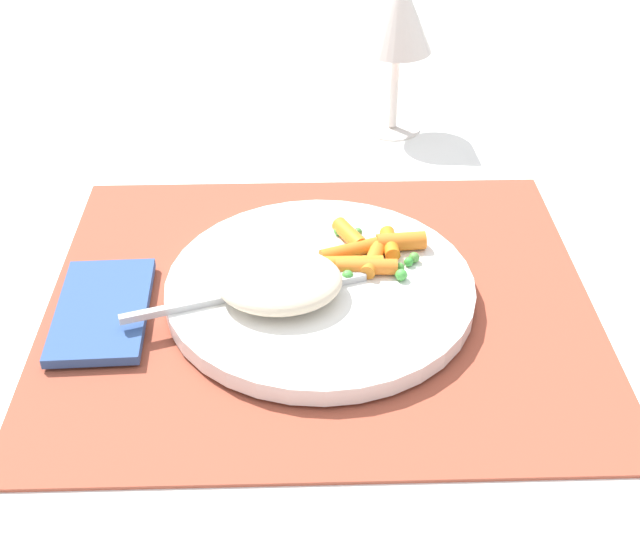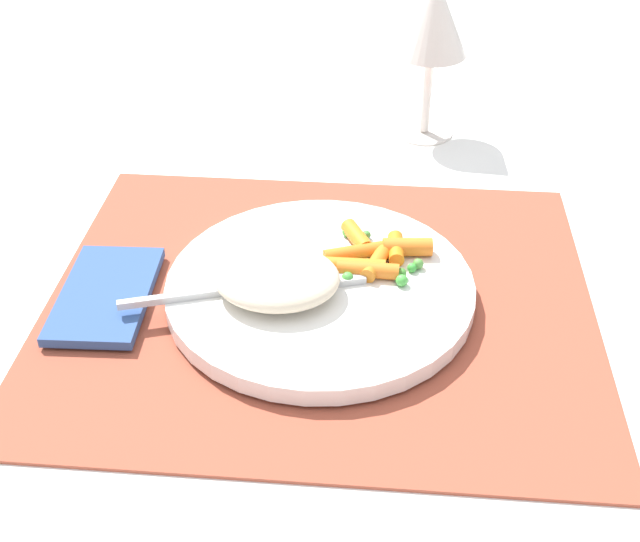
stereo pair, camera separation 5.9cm
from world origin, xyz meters
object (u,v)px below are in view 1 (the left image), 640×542
(carrot_portion, at_px, (369,252))
(napkin, at_px, (103,310))
(fork, at_px, (271,288))
(wine_glass, at_px, (398,17))
(rice_mound, at_px, (279,281))
(plate, at_px, (320,288))

(carrot_portion, height_order, napkin, carrot_portion)
(carrot_portion, xyz_separation_m, napkin, (-0.21, -0.05, -0.02))
(fork, relative_size, napkin, 1.55)
(fork, height_order, wine_glass, wine_glass)
(fork, bearing_deg, wine_glass, 68.21)
(wine_glass, bearing_deg, rice_mound, -110.48)
(carrot_portion, relative_size, wine_glass, 0.53)
(carrot_portion, xyz_separation_m, wine_glass, (0.05, 0.28, 0.10))
(napkin, bearing_deg, carrot_portion, 12.80)
(rice_mound, relative_size, napkin, 0.80)
(rice_mound, bearing_deg, fork, 142.55)
(fork, xyz_separation_m, napkin, (-0.13, -0.01, -0.01))
(rice_mound, distance_m, carrot_portion, 0.09)
(carrot_portion, relative_size, fork, 0.48)
(plate, distance_m, fork, 0.04)
(plate, distance_m, napkin, 0.17)
(napkin, bearing_deg, fork, 2.50)
(plate, xyz_separation_m, rice_mound, (-0.03, -0.02, 0.02))
(fork, xyz_separation_m, wine_glass, (0.13, 0.32, 0.10))
(plate, bearing_deg, carrot_portion, 36.28)
(napkin, bearing_deg, plate, 5.98)
(rice_mound, xyz_separation_m, fork, (-0.01, 0.01, -0.01))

